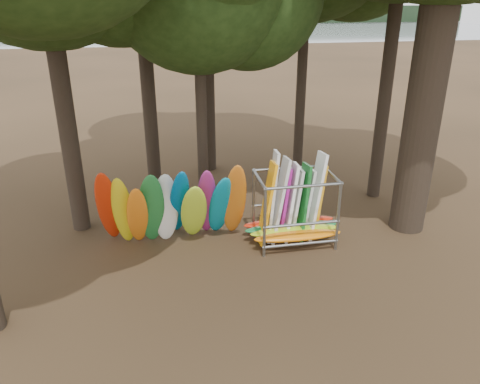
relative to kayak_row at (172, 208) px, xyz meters
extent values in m
plane|color=#47331E|center=(2.46, -0.98, -1.28)|extent=(120.00, 120.00, 0.00)
plane|color=gray|center=(2.46, 59.02, -1.28)|extent=(160.00, 160.00, 0.00)
cube|color=black|center=(2.46, 109.02, 0.72)|extent=(160.00, 4.00, 4.00)
cylinder|color=black|center=(-2.93, 1.79, 4.03)|extent=(0.55, 0.55, 10.62)
cylinder|color=black|center=(-0.46, 4.70, 3.81)|extent=(0.51, 0.51, 10.18)
cylinder|color=black|center=(5.46, 5.01, 4.45)|extent=(0.39, 0.39, 11.47)
cylinder|color=black|center=(1.20, 2.21, 3.25)|extent=(0.35, 0.35, 9.06)
cylinder|color=black|center=(7.74, 2.51, 5.14)|extent=(0.46, 0.46, 12.84)
cylinder|color=black|center=(7.63, -0.16, 5.14)|extent=(1.09, 1.09, 12.84)
ellipsoid|color=red|center=(-1.83, 0.12, 0.11)|extent=(0.65, 1.88, 2.94)
ellipsoid|color=gold|center=(-1.42, 0.00, 0.00)|extent=(0.69, 1.48, 2.69)
ellipsoid|color=orange|center=(-1.01, -0.17, -0.11)|extent=(0.72, 1.71, 2.48)
ellipsoid|color=#206D30|center=(-0.60, -0.05, 0.02)|extent=(0.89, 1.45, 2.72)
ellipsoid|color=white|center=(-0.19, 0.11, -0.06)|extent=(0.87, 0.98, 2.51)
ellipsoid|color=#0062A3|center=(0.22, 0.13, 0.07)|extent=(0.78, 2.12, 2.87)
ellipsoid|color=#B4DA2C|center=(0.63, -0.11, -0.16)|extent=(0.79, 1.67, 2.40)
ellipsoid|color=#982472|center=(1.05, 0.05, 0.05)|extent=(0.71, 1.79, 2.79)
ellipsoid|color=#057F9D|center=(1.46, 0.01, -0.08)|extent=(0.85, 1.76, 2.55)
ellipsoid|color=orange|center=(1.87, -0.13, 0.12)|extent=(0.77, 1.73, 2.93)
ellipsoid|color=orange|center=(3.67, -0.85, -0.86)|extent=(2.72, 0.55, 0.24)
ellipsoid|color=#B5DA1D|center=(3.67, -0.51, -0.86)|extent=(2.81, 0.55, 0.24)
ellipsoid|color=#1A763D|center=(3.67, -0.26, -0.86)|extent=(3.03, 0.55, 0.24)
ellipsoid|color=red|center=(3.67, 0.09, -0.86)|extent=(2.97, 0.55, 0.24)
cube|color=#FDA10D|center=(2.83, -0.27, 0.01)|extent=(0.53, 0.78, 2.59)
cube|color=silver|center=(3.02, -0.12, 0.14)|extent=(0.42, 0.78, 2.88)
cube|color=silver|center=(3.21, -0.26, 0.07)|extent=(0.61, 0.80, 2.70)
cube|color=#A51B8A|center=(3.39, -0.13, -0.11)|extent=(0.44, 0.75, 2.37)
cube|color=white|center=(3.58, -0.23, -0.05)|extent=(0.46, 0.75, 2.50)
cube|color=silver|center=(3.77, -0.14, -0.16)|extent=(0.44, 0.74, 2.28)
cube|color=#166624|center=(3.95, -0.31, -0.06)|extent=(0.36, 0.79, 2.48)
cube|color=silver|center=(4.14, -0.09, -0.18)|extent=(0.43, 0.75, 2.23)
cube|color=white|center=(4.32, -0.31, 0.11)|extent=(0.59, 0.83, 2.81)
cube|color=gold|center=(4.51, -0.10, -0.10)|extent=(0.42, 0.75, 2.40)
camera|label=1|loc=(-0.35, -12.72, 5.88)|focal=35.00mm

